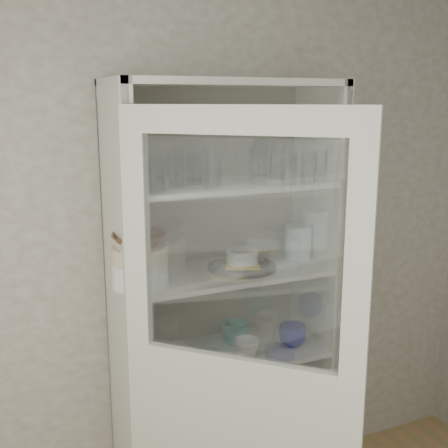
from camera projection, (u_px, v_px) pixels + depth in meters
name	position (u px, v px, depth m)	size (l,w,h in m)	color
wall_back	(166.00, 253.00, 2.67)	(3.60, 0.02, 2.60)	gray
pantry_cabinet	(219.00, 330.00, 2.68)	(1.00, 0.45, 2.10)	beige
cupboard_door	(239.00, 414.00, 2.08)	(0.67, 0.66, 2.00)	beige
tumbler_0	(141.00, 173.00, 2.17)	(0.08, 0.08, 0.16)	silver
tumbler_1	(157.00, 175.00, 2.19)	(0.07, 0.07, 0.13)	silver
tumbler_2	(212.00, 172.00, 2.28)	(0.07, 0.07, 0.14)	silver
tumbler_3	(259.00, 166.00, 2.39)	(0.08, 0.08, 0.15)	silver
tumbler_4	(289.00, 169.00, 2.40)	(0.07, 0.07, 0.13)	silver
tumbler_5	(309.00, 167.00, 2.46)	(0.07, 0.07, 0.13)	silver
tumbler_6	(319.00, 166.00, 2.50)	(0.07, 0.07, 0.13)	silver
tumbler_7	(132.00, 171.00, 2.29)	(0.07, 0.07, 0.14)	silver
tumbler_8	(194.00, 169.00, 2.37)	(0.07, 0.07, 0.13)	silver
tumbler_9	(176.00, 171.00, 2.33)	(0.06, 0.06, 0.13)	silver
tumbler_10	(200.00, 166.00, 2.40)	(0.08, 0.08, 0.16)	silver
tumbler_11	(278.00, 162.00, 2.56)	(0.07, 0.07, 0.15)	silver
goblet_0	(175.00, 164.00, 2.43)	(0.07, 0.07, 0.16)	silver
goblet_1	(198.00, 160.00, 2.49)	(0.08, 0.08, 0.19)	silver
goblet_2	(262.00, 156.00, 2.65)	(0.08, 0.08, 0.19)	silver
goblet_3	(259.00, 156.00, 2.63)	(0.08, 0.08, 0.19)	silver
plate_stack_front	(141.00, 274.00, 2.31)	(0.23, 0.23, 0.10)	white
plate_stack_back	(135.00, 262.00, 2.48)	(0.21, 0.21, 0.10)	white
cream_bowl	(140.00, 255.00, 2.29)	(0.23, 0.23, 0.07)	beige
terracotta_bowl	(139.00, 240.00, 2.28)	(0.22, 0.22, 0.05)	brown
glass_platter	(242.00, 267.00, 2.55)	(0.31, 0.31, 0.02)	silver
yellow_trivet	(242.00, 264.00, 2.55)	(0.15, 0.15, 0.01)	yellow
white_ramekin	(242.00, 256.00, 2.54)	(0.14, 0.14, 0.06)	white
grey_bowl_stack	(298.00, 241.00, 2.73)	(0.13, 0.13, 0.16)	silver
mug_blue	(292.00, 335.00, 2.68)	(0.13, 0.13, 0.10)	navy
mug_teal	(231.00, 332.00, 2.72)	(0.11, 0.11, 0.10)	teal
mug_white	(247.00, 350.00, 2.53)	(0.11, 0.11, 0.10)	white
teal_jar	(238.00, 333.00, 2.70)	(0.09, 0.09, 0.11)	teal
measuring_cups	(212.00, 357.00, 2.52)	(0.11, 0.11, 0.04)	silver
white_canister	(142.00, 353.00, 2.48)	(0.10, 0.10, 0.12)	white
cream_dish	(208.00, 423.00, 2.70)	(0.21, 0.21, 0.06)	beige
tin_box	(248.00, 416.00, 2.77)	(0.18, 0.12, 0.05)	gray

